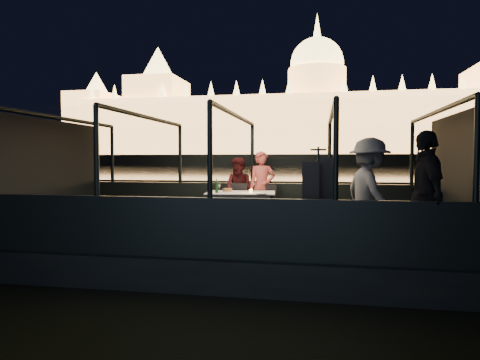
% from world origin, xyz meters
% --- Properties ---
extents(river_water, '(500.00, 500.00, 0.00)m').
position_xyz_m(river_water, '(0.00, 80.00, 0.00)').
color(river_water, black).
rests_on(river_water, ground).
extents(boat_hull, '(8.60, 4.40, 1.00)m').
position_xyz_m(boat_hull, '(0.00, 0.00, 0.00)').
color(boat_hull, black).
rests_on(boat_hull, river_water).
extents(boat_deck, '(8.00, 4.00, 0.04)m').
position_xyz_m(boat_deck, '(0.00, 0.00, 0.48)').
color(boat_deck, black).
rests_on(boat_deck, boat_hull).
extents(gunwale_port, '(8.00, 0.08, 0.90)m').
position_xyz_m(gunwale_port, '(0.00, 2.00, 0.95)').
color(gunwale_port, black).
rests_on(gunwale_port, boat_deck).
extents(gunwale_starboard, '(8.00, 0.08, 0.90)m').
position_xyz_m(gunwale_starboard, '(0.00, -2.00, 0.95)').
color(gunwale_starboard, black).
rests_on(gunwale_starboard, boat_deck).
extents(cabin_glass_port, '(8.00, 0.02, 1.40)m').
position_xyz_m(cabin_glass_port, '(0.00, 2.00, 2.10)').
color(cabin_glass_port, '#99B2B2').
rests_on(cabin_glass_port, gunwale_port).
extents(cabin_glass_starboard, '(8.00, 0.02, 1.40)m').
position_xyz_m(cabin_glass_starboard, '(0.00, -2.00, 2.10)').
color(cabin_glass_starboard, '#99B2B2').
rests_on(cabin_glass_starboard, gunwale_starboard).
extents(cabin_roof_glass, '(8.00, 4.00, 0.02)m').
position_xyz_m(cabin_roof_glass, '(0.00, 0.00, 2.80)').
color(cabin_roof_glass, '#99B2B2').
rests_on(cabin_roof_glass, boat_deck).
extents(end_wall_fore, '(0.02, 4.00, 2.30)m').
position_xyz_m(end_wall_fore, '(-4.00, 0.00, 1.65)').
color(end_wall_fore, black).
rests_on(end_wall_fore, boat_deck).
extents(end_wall_aft, '(0.02, 4.00, 2.30)m').
position_xyz_m(end_wall_aft, '(4.00, 0.00, 1.65)').
color(end_wall_aft, black).
rests_on(end_wall_aft, boat_deck).
extents(canopy_ribs, '(8.00, 4.00, 2.30)m').
position_xyz_m(canopy_ribs, '(0.00, 0.00, 1.65)').
color(canopy_ribs, black).
rests_on(canopy_ribs, boat_deck).
extents(embankment, '(400.00, 140.00, 6.00)m').
position_xyz_m(embankment, '(0.00, 210.00, 1.00)').
color(embankment, '#423D33').
rests_on(embankment, ground).
extents(parliament_building, '(220.00, 32.00, 60.00)m').
position_xyz_m(parliament_building, '(0.00, 175.00, 29.00)').
color(parliament_building, '#F2D18C').
rests_on(parliament_building, embankment).
extents(dining_table_central, '(1.55, 1.20, 0.77)m').
position_xyz_m(dining_table_central, '(-0.08, 0.94, 0.89)').
color(dining_table_central, silver).
rests_on(dining_table_central, boat_deck).
extents(chair_port_left, '(0.51, 0.51, 0.91)m').
position_xyz_m(chair_port_left, '(-0.25, 1.39, 0.95)').
color(chair_port_left, black).
rests_on(chair_port_left, boat_deck).
extents(chair_port_right, '(0.45, 0.45, 0.88)m').
position_xyz_m(chair_port_right, '(0.41, 1.44, 0.95)').
color(chair_port_right, black).
rests_on(chair_port_right, boat_deck).
extents(coat_stand, '(0.47, 0.38, 1.66)m').
position_xyz_m(coat_stand, '(1.56, -1.38, 1.40)').
color(coat_stand, black).
rests_on(coat_stand, boat_deck).
extents(person_woman_coral, '(0.67, 0.53, 1.65)m').
position_xyz_m(person_woman_coral, '(0.28, 1.66, 1.25)').
color(person_woman_coral, '#CA5349').
rests_on(person_woman_coral, boat_deck).
extents(person_man_maroon, '(0.83, 0.70, 1.52)m').
position_xyz_m(person_man_maroon, '(-0.25, 1.66, 1.25)').
color(person_man_maroon, '#3D1113').
rests_on(person_man_maroon, boat_deck).
extents(passenger_stripe, '(1.05, 1.34, 1.82)m').
position_xyz_m(passenger_stripe, '(2.38, -0.86, 1.35)').
color(passenger_stripe, silver).
rests_on(passenger_stripe, boat_deck).
extents(passenger_dark, '(0.54, 1.14, 1.89)m').
position_xyz_m(passenger_dark, '(3.10, -1.50, 1.35)').
color(passenger_dark, black).
rests_on(passenger_dark, boat_deck).
extents(wine_bottle, '(0.08, 0.08, 0.30)m').
position_xyz_m(wine_bottle, '(-0.54, 0.63, 1.42)').
color(wine_bottle, '#143817').
rests_on(wine_bottle, dining_table_central).
extents(bread_basket, '(0.21, 0.21, 0.08)m').
position_xyz_m(bread_basket, '(-0.36, 0.88, 1.31)').
color(bread_basket, brown).
rests_on(bread_basket, dining_table_central).
extents(amber_candle, '(0.07, 0.07, 0.08)m').
position_xyz_m(amber_candle, '(0.17, 0.70, 1.31)').
color(amber_candle, '#FFB13F').
rests_on(amber_candle, dining_table_central).
extents(plate_near, '(0.25, 0.25, 0.01)m').
position_xyz_m(plate_near, '(0.43, 0.53, 1.27)').
color(plate_near, white).
rests_on(plate_near, dining_table_central).
extents(plate_far, '(0.35, 0.35, 0.02)m').
position_xyz_m(plate_far, '(-0.38, 0.87, 1.27)').
color(plate_far, white).
rests_on(plate_far, dining_table_central).
extents(wine_glass_white, '(0.07, 0.07, 0.18)m').
position_xyz_m(wine_glass_white, '(-0.48, 0.63, 1.36)').
color(wine_glass_white, silver).
rests_on(wine_glass_white, dining_table_central).
extents(wine_glass_red, '(0.08, 0.08, 0.18)m').
position_xyz_m(wine_glass_red, '(0.20, 1.03, 1.36)').
color(wine_glass_red, silver).
rests_on(wine_glass_red, dining_table_central).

